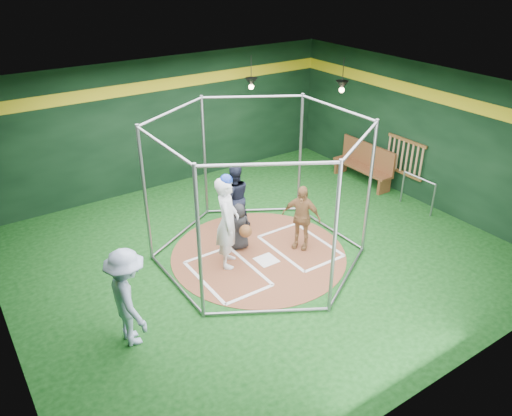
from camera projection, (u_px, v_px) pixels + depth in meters
room_shell at (259, 181)px, 10.08m from camera, size 10.10×9.10×3.53m
clay_disc at (259, 254)px, 10.88m from camera, size 3.80×3.80×0.01m
home_plate at (266, 260)px, 10.65m from camera, size 0.43×0.43×0.01m
batter_box_left at (227, 273)px, 10.22m from camera, size 1.17×1.77×0.01m
batter_box_right at (300, 246)px, 11.16m from camera, size 1.17×1.77×0.01m
batting_cage at (259, 193)px, 10.19m from camera, size 4.05×4.67×3.00m
bat_rack at (405, 157)px, 13.13m from camera, size 0.07×1.25×0.98m
pendant_lamp_near at (251, 82)px, 13.35m from camera, size 0.34×0.34×0.90m
pendant_lamp_far at (342, 85)px, 13.06m from camera, size 0.34×0.34×0.90m
batter_figure at (227, 221)px, 10.09m from camera, size 0.80×0.86×2.05m
visitor_leopard at (301, 217)px, 10.81m from camera, size 0.79×0.92×1.49m
catcher_figure at (240, 227)px, 10.85m from camera, size 0.58×0.61×1.07m
umpire at (234, 197)px, 11.56m from camera, size 0.91×0.80×1.58m
bystander_blue at (128, 298)px, 8.11m from camera, size 0.69×1.16×1.78m
dugout_bench at (365, 163)px, 14.01m from camera, size 0.45×1.93×1.13m
steel_railing at (418, 188)px, 12.53m from camera, size 0.05×1.02×0.88m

